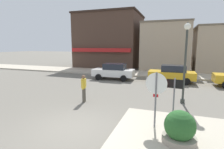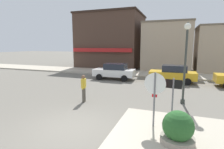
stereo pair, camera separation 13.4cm
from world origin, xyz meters
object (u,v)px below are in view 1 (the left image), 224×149
parked_car_second (172,73)px  one_way_sign (174,98)px  pedestrian_crossing_near (84,88)px  lamp_post (186,52)px  parked_car_nearest (114,71)px  planter (179,130)px  stop_sign (156,92)px

parked_car_second → one_way_sign: bearing=-89.4°
one_way_sign → parked_car_second: size_ratio=0.52×
pedestrian_crossing_near → parked_car_second: bearing=57.5°
one_way_sign → lamp_post: bearing=81.6°
one_way_sign → pedestrian_crossing_near: 5.38m
parked_car_nearest → pedestrian_crossing_near: (0.59, -7.25, 0.06)m
planter → parked_car_nearest: size_ratio=0.30×
pedestrian_crossing_near → lamp_post: bearing=16.9°
stop_sign → planter: stop_sign is taller
stop_sign → parked_car_nearest: stop_sign is taller
parked_car_second → pedestrian_crossing_near: size_ratio=2.49×
one_way_sign → stop_sign: bearing=-171.5°
planter → parked_car_second: bearing=91.7°
planter → pedestrian_crossing_near: size_ratio=0.76×
parked_car_nearest → stop_sign: bearing=-62.7°
one_way_sign → parked_car_second: 9.70m
one_way_sign → parked_car_second: bearing=90.6°
planter → parked_car_nearest: 11.84m
parked_car_second → stop_sign: bearing=-93.2°
stop_sign → one_way_sign: size_ratio=1.10×
planter → parked_car_second: 10.72m
stop_sign → lamp_post: lamp_post is taller
parked_car_nearest → planter: bearing=-61.0°
stop_sign → pedestrian_crossing_near: (-4.28, 2.19, -0.65)m
planter → parked_car_nearest: (-5.74, 10.35, 0.25)m
lamp_post → planter: bearing=-94.1°
stop_sign → pedestrian_crossing_near: stop_sign is taller
one_way_sign → planter: bearing=-78.2°
stop_sign → parked_car_second: bearing=86.8°
stop_sign → planter: (0.87, -0.92, -0.96)m
parked_car_nearest → parked_car_second: (5.42, 0.36, 0.00)m
parked_car_second → pedestrian_crossing_near: bearing=-122.5°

